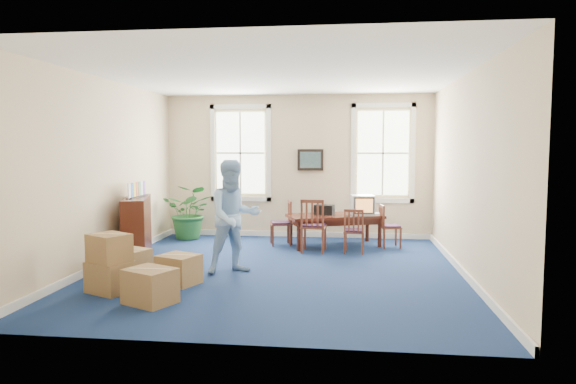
# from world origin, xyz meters

# --- Properties ---
(floor) EXTENTS (6.50, 6.50, 0.00)m
(floor) POSITION_xyz_m (0.00, 0.00, 0.00)
(floor) COLOR navy
(floor) RESTS_ON ground
(ceiling) EXTENTS (6.50, 6.50, 0.00)m
(ceiling) POSITION_xyz_m (0.00, 0.00, 3.20)
(ceiling) COLOR white
(ceiling) RESTS_ON ground
(wall_back) EXTENTS (6.50, 0.00, 6.50)m
(wall_back) POSITION_xyz_m (0.00, 3.25, 1.60)
(wall_back) COLOR beige
(wall_back) RESTS_ON ground
(wall_front) EXTENTS (6.50, 0.00, 6.50)m
(wall_front) POSITION_xyz_m (0.00, -3.25, 1.60)
(wall_front) COLOR beige
(wall_front) RESTS_ON ground
(wall_left) EXTENTS (0.00, 6.50, 6.50)m
(wall_left) POSITION_xyz_m (-3.00, 0.00, 1.60)
(wall_left) COLOR beige
(wall_left) RESTS_ON ground
(wall_right) EXTENTS (0.00, 6.50, 6.50)m
(wall_right) POSITION_xyz_m (3.00, 0.00, 1.60)
(wall_right) COLOR beige
(wall_right) RESTS_ON ground
(baseboard_back) EXTENTS (6.00, 0.04, 0.12)m
(baseboard_back) POSITION_xyz_m (0.00, 3.22, 0.06)
(baseboard_back) COLOR white
(baseboard_back) RESTS_ON ground
(baseboard_left) EXTENTS (0.04, 6.50, 0.12)m
(baseboard_left) POSITION_xyz_m (-2.97, 0.00, 0.06)
(baseboard_left) COLOR white
(baseboard_left) RESTS_ON ground
(baseboard_right) EXTENTS (0.04, 6.50, 0.12)m
(baseboard_right) POSITION_xyz_m (2.97, 0.00, 0.06)
(baseboard_right) COLOR white
(baseboard_right) RESTS_ON ground
(window_left) EXTENTS (1.40, 0.12, 2.20)m
(window_left) POSITION_xyz_m (-1.30, 3.23, 1.90)
(window_left) COLOR white
(window_left) RESTS_ON ground
(window_right) EXTENTS (1.40, 0.12, 2.20)m
(window_right) POSITION_xyz_m (1.90, 3.23, 1.90)
(window_right) COLOR white
(window_right) RESTS_ON ground
(wall_picture) EXTENTS (0.58, 0.06, 0.48)m
(wall_picture) POSITION_xyz_m (0.30, 3.20, 1.75)
(wall_picture) COLOR black
(wall_picture) RESTS_ON ground
(conference_table) EXTENTS (2.09, 1.47, 0.65)m
(conference_table) POSITION_xyz_m (0.88, 2.21, 0.32)
(conference_table) COLOR #441A10
(conference_table) RESTS_ON ground
(crt_tv) EXTENTS (0.51, 0.54, 0.41)m
(crt_tv) POSITION_xyz_m (1.44, 2.25, 0.85)
(crt_tv) COLOR #B7B7BC
(crt_tv) RESTS_ON conference_table
(game_console) EXTENTS (0.16, 0.20, 0.05)m
(game_console) POSITION_xyz_m (1.70, 2.21, 0.67)
(game_console) COLOR white
(game_console) RESTS_ON conference_table
(equipment_bag) EXTENTS (0.44, 0.33, 0.20)m
(equipment_bag) POSITION_xyz_m (0.66, 2.25, 0.75)
(equipment_bag) COLOR black
(equipment_bag) RESTS_ON conference_table
(chair_near_left) EXTENTS (0.50, 0.50, 1.04)m
(chair_near_left) POSITION_xyz_m (0.49, 1.56, 0.52)
(chair_near_left) COLOR brown
(chair_near_left) RESTS_ON ground
(chair_near_right) EXTENTS (0.41, 0.41, 0.87)m
(chair_near_right) POSITION_xyz_m (1.27, 1.56, 0.43)
(chair_near_right) COLOR brown
(chair_near_right) RESTS_ON ground
(chair_end_left) EXTENTS (0.50, 0.50, 0.92)m
(chair_end_left) POSITION_xyz_m (-0.25, 2.21, 0.46)
(chair_end_left) COLOR brown
(chair_end_left) RESTS_ON ground
(chair_end_right) EXTENTS (0.46, 0.46, 0.87)m
(chair_end_right) POSITION_xyz_m (2.01, 2.21, 0.43)
(chair_end_right) COLOR brown
(chair_end_right) RESTS_ON ground
(man) EXTENTS (1.12, 1.05, 1.83)m
(man) POSITION_xyz_m (-0.68, -0.24, 0.92)
(man) COLOR #96C2F0
(man) RESTS_ON ground
(credenza) EXTENTS (0.81, 1.48, 1.12)m
(credenza) POSITION_xyz_m (-2.75, 0.75, 0.56)
(credenza) COLOR #441A10
(credenza) RESTS_ON ground
(brochure_rack) EXTENTS (0.23, 0.69, 0.30)m
(brochure_rack) POSITION_xyz_m (-2.73, 0.75, 1.27)
(brochure_rack) COLOR #99999E
(brochure_rack) RESTS_ON credenza
(potted_plant) EXTENTS (1.13, 0.99, 1.21)m
(potted_plant) POSITION_xyz_m (-2.33, 2.66, 0.60)
(potted_plant) COLOR #205A25
(potted_plant) RESTS_ON ground
(cardboard_boxes) EXTENTS (2.02, 2.02, 0.87)m
(cardboard_boxes) POSITION_xyz_m (-1.95, -1.45, 0.43)
(cardboard_boxes) COLOR #997243
(cardboard_boxes) RESTS_ON ground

